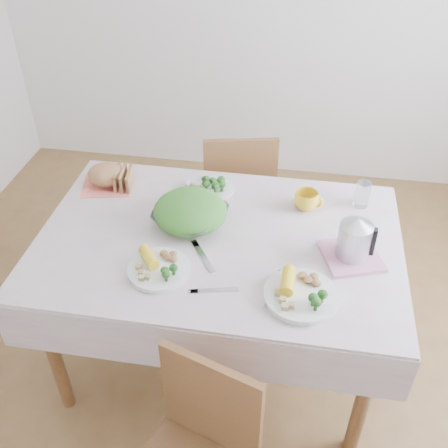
% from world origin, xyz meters
% --- Properties ---
extents(floor, '(3.60, 3.60, 0.00)m').
position_xyz_m(floor, '(0.00, 0.00, 0.00)').
color(floor, brown).
rests_on(floor, ground).
extents(dining_table, '(1.40, 0.90, 0.75)m').
position_xyz_m(dining_table, '(0.00, 0.00, 0.38)').
color(dining_table, brown).
rests_on(dining_table, floor).
extents(tablecloth, '(1.50, 1.00, 0.01)m').
position_xyz_m(tablecloth, '(0.00, 0.00, 0.76)').
color(tablecloth, beige).
rests_on(tablecloth, dining_table).
extents(chair_far, '(0.48, 0.48, 0.88)m').
position_xyz_m(chair_far, '(-0.03, 0.80, 0.47)').
color(chair_far, brown).
rests_on(chair_far, floor).
extents(salad_bowl, '(0.38, 0.38, 0.07)m').
position_xyz_m(salad_bowl, '(-0.13, 0.07, 0.80)').
color(salad_bowl, white).
rests_on(salad_bowl, tablecloth).
extents(dinner_plate_left, '(0.31, 0.31, 0.02)m').
position_xyz_m(dinner_plate_left, '(-0.19, -0.24, 0.77)').
color(dinner_plate_left, white).
rests_on(dinner_plate_left, tablecloth).
extents(dinner_plate_right, '(0.36, 0.36, 0.02)m').
position_xyz_m(dinner_plate_right, '(0.35, -0.29, 0.77)').
color(dinner_plate_right, white).
rests_on(dinner_plate_right, tablecloth).
extents(broccoli_plate, '(0.25, 0.25, 0.02)m').
position_xyz_m(broccoli_plate, '(-0.08, 0.33, 0.77)').
color(broccoli_plate, beige).
rests_on(broccoli_plate, tablecloth).
extents(napkin, '(0.27, 0.27, 0.00)m').
position_xyz_m(napkin, '(-0.59, 0.30, 0.76)').
color(napkin, '#F7715F').
rests_on(napkin, tablecloth).
extents(bread_loaf, '(0.22, 0.22, 0.10)m').
position_xyz_m(bread_loaf, '(-0.59, 0.30, 0.82)').
color(bread_loaf, '#936139').
rests_on(bread_loaf, napkin).
extents(fruit_bowl, '(0.13, 0.13, 0.04)m').
position_xyz_m(fruit_bowl, '(-0.16, 0.34, 0.78)').
color(fruit_bowl, white).
rests_on(fruit_bowl, tablecloth).
extents(yellow_mug, '(0.14, 0.14, 0.09)m').
position_xyz_m(yellow_mug, '(0.35, 0.27, 0.81)').
color(yellow_mug, yellow).
rests_on(yellow_mug, tablecloth).
extents(glass_tumbler, '(0.08, 0.08, 0.12)m').
position_xyz_m(glass_tumbler, '(0.59, 0.33, 0.83)').
color(glass_tumbler, white).
rests_on(glass_tumbler, tablecloth).
extents(pink_tray, '(0.28, 0.28, 0.02)m').
position_xyz_m(pink_tray, '(0.54, -0.04, 0.77)').
color(pink_tray, pink).
rests_on(pink_tray, tablecloth).
extents(electric_kettle, '(0.17, 0.17, 0.18)m').
position_xyz_m(electric_kettle, '(0.54, -0.04, 0.88)').
color(electric_kettle, '#B2B5BA').
rests_on(electric_kettle, pink_tray).
extents(fork_left, '(0.13, 0.18, 0.00)m').
position_xyz_m(fork_left, '(-0.04, -0.13, 0.76)').
color(fork_left, silver).
rests_on(fork_left, tablecloth).
extents(fork_right, '(0.06, 0.20, 0.00)m').
position_xyz_m(fork_right, '(0.26, -0.27, 0.76)').
color(fork_right, silver).
rests_on(fork_right, tablecloth).
extents(knife, '(0.18, 0.06, 0.00)m').
position_xyz_m(knife, '(0.04, -0.31, 0.76)').
color(knife, silver).
rests_on(knife, tablecloth).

